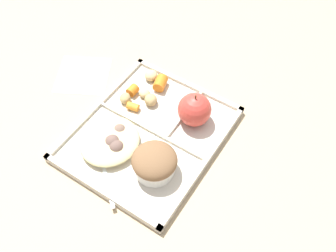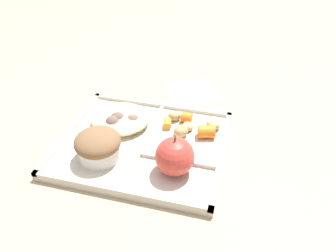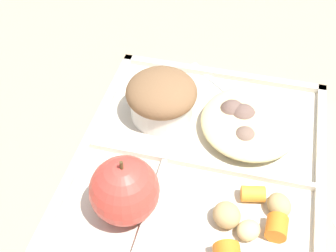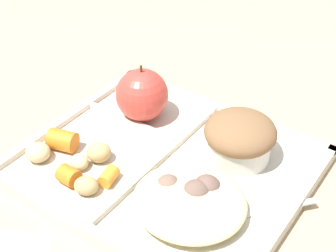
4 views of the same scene
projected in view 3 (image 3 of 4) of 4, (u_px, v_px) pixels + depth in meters
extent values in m
plane|color=tan|center=(199.00, 169.00, 0.55)|extent=(6.00, 6.00, 0.00)
cube|color=beige|center=(199.00, 166.00, 0.55)|extent=(0.35, 0.29, 0.01)
cube|color=beige|center=(320.00, 184.00, 0.52)|extent=(0.35, 0.01, 0.01)
cube|color=beige|center=(88.00, 140.00, 0.57)|extent=(0.35, 0.01, 0.01)
cube|color=beige|center=(222.00, 74.00, 0.65)|extent=(0.01, 0.29, 0.01)
cube|color=beige|center=(198.00, 165.00, 0.54)|extent=(0.01, 0.27, 0.01)
cube|color=beige|center=(148.00, 214.00, 0.49)|extent=(0.15, 0.01, 0.01)
sphere|color=#C63D33|center=(124.00, 190.00, 0.47)|extent=(0.07, 0.07, 0.07)
cylinder|color=#4C381E|center=(122.00, 166.00, 0.44)|extent=(0.00, 0.00, 0.01)
cylinder|color=silver|center=(162.00, 106.00, 0.59)|extent=(0.08, 0.08, 0.03)
ellipsoid|color=brown|center=(161.00, 92.00, 0.57)|extent=(0.09, 0.09, 0.04)
cylinder|color=orange|center=(253.00, 194.00, 0.50)|extent=(0.02, 0.03, 0.02)
cylinder|color=orange|center=(277.00, 227.00, 0.47)|extent=(0.02, 0.02, 0.02)
ellipsoid|color=tan|center=(279.00, 205.00, 0.49)|extent=(0.04, 0.04, 0.02)
ellipsoid|color=tan|center=(227.00, 215.00, 0.48)|extent=(0.04, 0.04, 0.03)
ellipsoid|color=tan|center=(249.00, 230.00, 0.47)|extent=(0.03, 0.03, 0.02)
ellipsoid|color=beige|center=(250.00, 122.00, 0.57)|extent=(0.13, 0.13, 0.03)
sphere|color=#755B4C|center=(251.00, 120.00, 0.58)|extent=(0.03, 0.03, 0.03)
sphere|color=brown|center=(243.00, 117.00, 0.57)|extent=(0.04, 0.04, 0.04)
sphere|color=brown|center=(232.00, 113.00, 0.58)|extent=(0.04, 0.04, 0.04)
sphere|color=#755B4C|center=(244.00, 139.00, 0.55)|extent=(0.03, 0.03, 0.03)
cube|color=silver|center=(214.00, 81.00, 0.65)|extent=(0.07, 0.08, 0.00)
cube|color=silver|center=(244.00, 106.00, 0.61)|extent=(0.03, 0.03, 0.00)
cylinder|color=silver|center=(252.00, 119.00, 0.60)|extent=(0.02, 0.02, 0.00)
cylinder|color=silver|center=(256.00, 116.00, 0.60)|extent=(0.02, 0.02, 0.00)
cylinder|color=silver|center=(261.00, 113.00, 0.60)|extent=(0.02, 0.02, 0.00)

